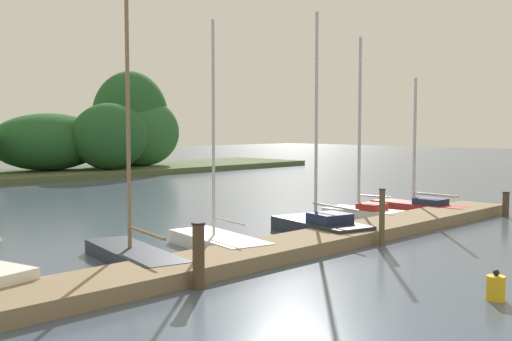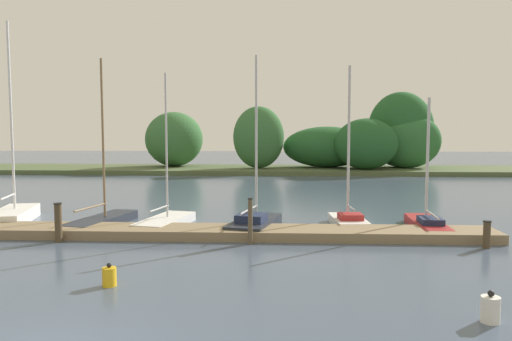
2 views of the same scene
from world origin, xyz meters
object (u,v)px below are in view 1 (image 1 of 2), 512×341
sailboat_5 (362,209)px  sailboat_3 (216,239)px  sailboat_4 (319,224)px  mooring_piling_1 (199,256)px  sailboat_2 (132,251)px  mooring_piling_2 (382,217)px  channel_buoy_0 (496,288)px  sailboat_6 (417,204)px  mooring_piling_3 (506,204)px

sailboat_5 → sailboat_3: bearing=88.7°
sailboat_4 → mooring_piling_1: size_ratio=4.89×
sailboat_2 → sailboat_4: (6.39, -0.81, 0.05)m
sailboat_3 → sailboat_4: 3.76m
mooring_piling_2 → channel_buoy_0: (-3.34, -4.78, -0.57)m
sailboat_4 → sailboat_6: size_ratio=1.31×
sailboat_5 → mooring_piling_3: bearing=-134.7°
sailboat_2 → sailboat_3: sailboat_2 is taller
sailboat_3 → mooring_piling_2: bearing=-117.2°
channel_buoy_0 → sailboat_5: bearing=48.6°
sailboat_4 → sailboat_5: size_ratio=1.05×
sailboat_2 → sailboat_4: size_ratio=1.00×
mooring_piling_1 → sailboat_6: bearing=11.7°
sailboat_4 → mooring_piling_2: (-0.05, -2.32, 0.48)m
sailboat_5 → sailboat_6: size_ratio=1.25×
sailboat_5 → mooring_piling_1: 11.20m
sailboat_5 → sailboat_2: bearing=87.2°
sailboat_4 → mooring_piling_1: 7.27m
sailboat_2 → channel_buoy_0: 8.45m
mooring_piling_1 → channel_buoy_0: bearing=-53.9°
sailboat_3 → sailboat_6: size_ratio=1.19×
sailboat_2 → sailboat_4: 6.44m
mooring_piling_1 → channel_buoy_0: mooring_piling_1 is taller
sailboat_3 → mooring_piling_1: 4.40m
sailboat_5 → sailboat_6: 3.10m
mooring_piling_1 → channel_buoy_0: 5.94m
sailboat_5 → mooring_piling_2: bearing=127.0°
mooring_piling_1 → sailboat_4: bearing=18.6°
sailboat_2 → sailboat_3: (2.69, -0.12, -0.04)m
channel_buoy_0 → mooring_piling_1: bearing=126.1°
sailboat_4 → mooring_piling_1: (-6.88, -2.31, 0.37)m
sailboat_2 → mooring_piling_2: bearing=-103.5°
sailboat_3 → sailboat_5: bearing=-74.9°
sailboat_3 → mooring_piling_2: (3.64, -3.00, 0.56)m
sailboat_6 → mooring_piling_3: size_ratio=5.59×
mooring_piling_3 → channel_buoy_0: mooring_piling_3 is taller
mooring_piling_3 → sailboat_3: bearing=164.6°
sailboat_4 → mooring_piling_3: 8.34m
sailboat_6 → channel_buoy_0: bearing=130.0°
sailboat_5 → sailboat_4: bearing=101.3°
sailboat_4 → channel_buoy_0: size_ratio=11.31×
sailboat_5 → channel_buoy_0: bearing=134.5°
sailboat_2 → mooring_piling_3: size_ratio=7.34×
sailboat_3 → sailboat_6: (10.55, -0.16, 0.05)m
sailboat_4 → mooring_piling_1: sailboat_4 is taller
sailboat_5 → channel_buoy_0: sailboat_5 is taller
sailboat_2 → sailboat_5: bearing=-75.9°
sailboat_4 → sailboat_5: bearing=-61.1°
sailboat_3 → channel_buoy_0: (0.31, -7.78, -0.01)m
sailboat_5 → mooring_piling_1: (-10.68, -3.36, 0.34)m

